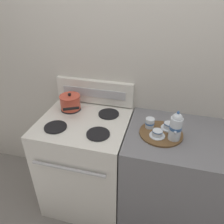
% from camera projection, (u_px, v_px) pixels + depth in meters
% --- Properties ---
extents(ground_plane, '(6.00, 6.00, 0.00)m').
position_uv_depth(ground_plane, '(126.00, 204.00, 2.13)').
color(ground_plane, gray).
extents(wall_back, '(6.00, 0.05, 2.20)m').
position_uv_depth(wall_back, '(138.00, 87.00, 1.85)').
color(wall_back, beige).
rests_on(wall_back, ground).
extents(stove, '(0.71, 0.67, 0.92)m').
position_uv_depth(stove, '(87.00, 163.00, 1.98)').
color(stove, silver).
rests_on(stove, ground).
extents(control_panel, '(0.69, 0.05, 0.21)m').
position_uv_depth(control_panel, '(95.00, 92.00, 1.93)').
color(control_panel, silver).
rests_on(control_panel, stove).
extents(side_counter, '(0.74, 0.64, 0.91)m').
position_uv_depth(side_counter, '(170.00, 179.00, 1.82)').
color(side_counter, slate).
rests_on(side_counter, ground).
extents(saucepan, '(0.22, 0.26, 0.15)m').
position_uv_depth(saucepan, '(70.00, 102.00, 1.86)').
color(saucepan, '#D14C38').
rests_on(saucepan, stove).
extents(serving_tray, '(0.31, 0.31, 0.01)m').
position_uv_depth(serving_tray, '(161.00, 133.00, 1.59)').
color(serving_tray, brown).
rests_on(serving_tray, side_counter).
extents(teapot, '(0.08, 0.14, 0.22)m').
position_uv_depth(teapot, '(176.00, 126.00, 1.47)').
color(teapot, silver).
rests_on(teapot, serving_tray).
extents(teacup_left, '(0.11, 0.11, 0.05)m').
position_uv_depth(teacup_left, '(157.00, 133.00, 1.54)').
color(teacup_left, silver).
rests_on(teacup_left, serving_tray).
extents(teacup_right, '(0.11, 0.11, 0.05)m').
position_uv_depth(teacup_right, '(169.00, 126.00, 1.62)').
color(teacup_right, silver).
rests_on(teacup_right, serving_tray).
extents(creamer_jug, '(0.07, 0.07, 0.08)m').
position_uv_depth(creamer_jug, '(150.00, 123.00, 1.62)').
color(creamer_jug, silver).
rests_on(creamer_jug, serving_tray).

